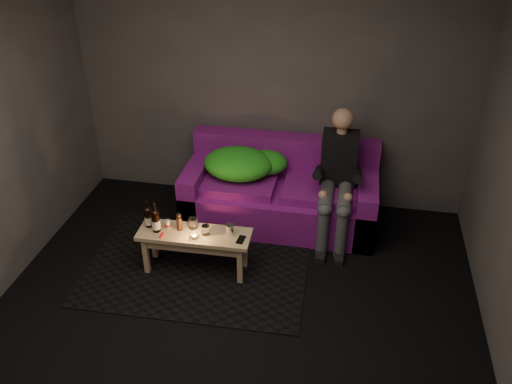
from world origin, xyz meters
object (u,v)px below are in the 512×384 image
person (338,176)px  steel_cup (230,230)px  beer_bottle_a (148,217)px  beer_bottle_b (156,221)px  coffee_table (195,239)px  sofa (281,194)px

person → steel_cup: 1.18m
beer_bottle_a → beer_bottle_b: bearing=-31.3°
person → coffee_table: (-1.18, -0.81, -0.32)m
sofa → coffee_table: (-0.62, -0.96, 0.04)m
person → steel_cup: size_ratio=12.32×
sofa → coffee_table: 1.15m
coffee_table → beer_bottle_b: bearing=-174.5°
beer_bottle_a → sofa: bearing=42.0°
beer_bottle_a → steel_cup: beer_bottle_a is taller
person → beer_bottle_b: (-1.51, -0.84, -0.14)m
person → coffee_table: size_ratio=1.26×
sofa → beer_bottle_a: sofa is taller
sofa → steel_cup: size_ratio=18.46×
coffee_table → steel_cup: 0.34m
person → beer_bottle_b: person is taller
person → sofa: bearing=164.5°
beer_bottle_a → person: bearing=26.2°
steel_cup → beer_bottle_a: bearing=-179.3°
beer_bottle_b → steel_cup: (0.65, 0.06, -0.06)m
sofa → beer_bottle_a: 1.42m
beer_bottle_a → beer_bottle_b: 0.11m
person → beer_bottle_a: person is taller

